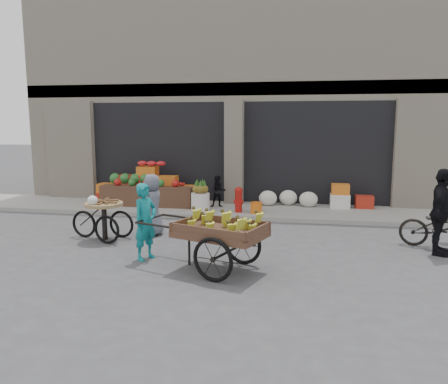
% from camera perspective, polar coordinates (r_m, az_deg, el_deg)
% --- Properties ---
extents(ground, '(80.00, 80.00, 0.00)m').
position_cam_1_polar(ground, '(8.88, -3.70, -7.85)').
color(ground, '#424244').
rests_on(ground, ground).
extents(sidewalk, '(18.00, 2.20, 0.12)m').
position_cam_1_polar(sidewalk, '(12.76, 0.70, -2.35)').
color(sidewalk, gray).
rests_on(sidewalk, ground).
extents(building, '(14.00, 6.45, 7.00)m').
position_cam_1_polar(building, '(16.43, 3.03, 11.76)').
color(building, beige).
rests_on(building, ground).
extents(fruit_display, '(3.10, 1.12, 1.24)m').
position_cam_1_polar(fruit_display, '(13.55, -9.51, 0.81)').
color(fruit_display, '#AD2618').
rests_on(fruit_display, sidewalk).
extents(pineapple_bin, '(0.52, 0.52, 0.50)m').
position_cam_1_polar(pineapple_bin, '(12.37, -3.11, -1.27)').
color(pineapple_bin, silver).
rests_on(pineapple_bin, sidewalk).
extents(fire_hydrant, '(0.22, 0.22, 0.71)m').
position_cam_1_polar(fire_hydrant, '(12.09, 1.91, -0.86)').
color(fire_hydrant, '#A5140F').
rests_on(fire_hydrant, sidewalk).
extents(orange_bucket, '(0.32, 0.32, 0.30)m').
position_cam_1_polar(orange_bucket, '(12.03, 4.23, -2.06)').
color(orange_bucket, orange).
rests_on(orange_bucket, sidewalk).
extents(right_bay_goods, '(3.35, 0.60, 0.70)m').
position_cam_1_polar(right_bay_goods, '(13.14, 12.47, -0.70)').
color(right_bay_goods, silver).
rests_on(right_bay_goods, sidewalk).
extents(seated_person, '(0.51, 0.43, 0.93)m').
position_cam_1_polar(seated_person, '(12.83, -0.76, 0.09)').
color(seated_person, black).
rests_on(seated_person, sidewalk).
extents(banana_cart, '(2.72, 1.77, 1.06)m').
position_cam_1_polar(banana_cart, '(7.60, -0.85, -4.69)').
color(banana_cart, brown).
rests_on(banana_cart, ground).
extents(vendor_woman, '(0.54, 0.63, 1.46)m').
position_cam_1_polar(vendor_woman, '(8.38, -10.24, -3.82)').
color(vendor_woman, '#107A80').
rests_on(vendor_woman, ground).
extents(tricycle_cart, '(1.46, 0.97, 0.95)m').
position_cam_1_polar(tricycle_cart, '(10.02, -15.42, -2.87)').
color(tricycle_cart, '#9E7F51').
rests_on(tricycle_cart, ground).
extents(vendor_grey, '(0.55, 0.75, 1.43)m').
position_cam_1_polar(vendor_grey, '(10.15, -9.31, -1.67)').
color(vendor_grey, slate).
rests_on(vendor_grey, ground).
extents(bicycle, '(1.82, 1.17, 0.90)m').
position_cam_1_polar(bicycle, '(10.01, 26.77, -4.21)').
color(bicycle, black).
rests_on(bicycle, ground).
extents(cyclist, '(0.75, 1.08, 1.71)m').
position_cam_1_polar(cyclist, '(9.49, 26.46, -2.37)').
color(cyclist, black).
rests_on(cyclist, ground).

